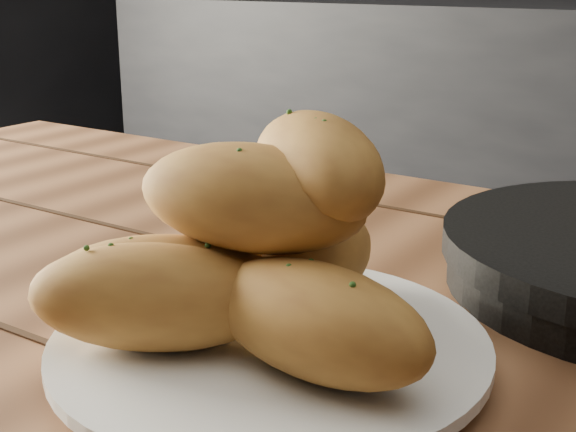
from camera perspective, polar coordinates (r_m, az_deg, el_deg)
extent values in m
cube|color=brown|center=(0.53, 4.49, -11.53)|extent=(1.63, 0.86, 0.04)
cylinder|color=brown|center=(1.31, -13.78, -11.88)|extent=(0.07, 0.07, 0.71)
cylinder|color=white|center=(0.50, -1.29, -9.79)|extent=(0.24, 0.24, 0.01)
cylinder|color=white|center=(0.50, -1.29, -8.97)|extent=(0.27, 0.27, 0.01)
ellipsoid|color=#B77E32|center=(0.49, -8.69, -5.02)|extent=(0.16, 0.14, 0.06)
ellipsoid|color=#B77E32|center=(0.44, 2.04, -7.45)|extent=(0.15, 0.08, 0.06)
ellipsoid|color=#B77E32|center=(0.53, 1.55, -3.21)|extent=(0.08, 0.15, 0.06)
ellipsoid|color=#B77E32|center=(0.47, -2.68, 1.32)|extent=(0.15, 0.09, 0.06)
ellipsoid|color=#B77E32|center=(0.48, 2.03, 3.54)|extent=(0.15, 0.14, 0.06)
ellipsoid|color=#B77E32|center=(0.48, -9.57, -5.67)|extent=(0.16, 0.13, 0.06)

